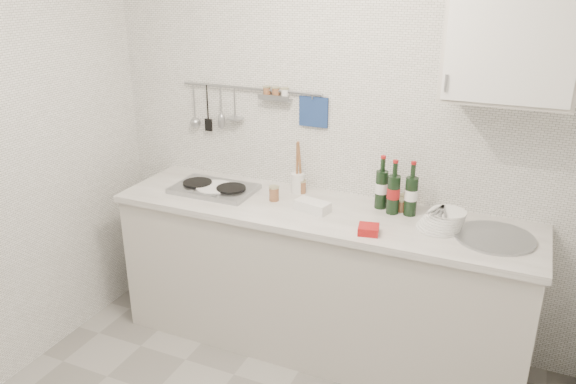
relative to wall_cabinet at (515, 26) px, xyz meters
The scene contains 14 objects.
back_wall 1.15m from the wall_cabinet, 168.67° to the left, with size 3.00×0.02×2.50m, color silver.
counter 1.76m from the wall_cabinet, behind, with size 2.44×0.64×0.96m.
wall_rail 1.59m from the wall_cabinet, behind, with size 0.98×0.09×0.34m.
wall_cabinet is the anchor object (origin of this frame).
plate_stack_hob 1.90m from the wall_cabinet, behind, with size 0.25×0.25×0.03m.
plate_stack_sink 1.01m from the wall_cabinet, 153.80° to the right, with size 0.25×0.24×0.11m.
wine_bottles 1.01m from the wall_cabinet, behind, with size 0.25×0.12×0.31m.
butter_dish 1.38m from the wall_cabinet, behind, with size 0.20×0.10×0.06m, color white.
strawberry_punnet 1.19m from the wall_cabinet, 150.06° to the right, with size 0.10×0.10×0.04m, color red.
utensil_crock 1.47m from the wall_cabinet, behind, with size 0.08×0.08×0.33m.
jar_a 1.48m from the wall_cabinet, behind, with size 0.06×0.06×0.08m.
jar_b 1.11m from the wall_cabinet, 165.21° to the left, with size 0.06×0.06×0.07m.
jar_c 1.10m from the wall_cabinet, behind, with size 0.06×0.06×0.07m.
jar_d 1.55m from the wall_cabinet, behind, with size 0.06×0.06×0.09m.
Camera 1 is at (1.03, -1.68, 2.18)m, focal length 35.00 mm.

